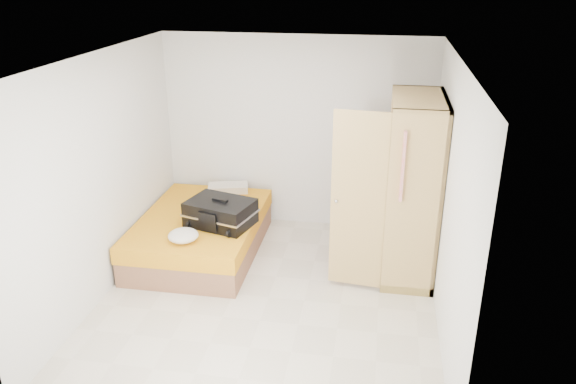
% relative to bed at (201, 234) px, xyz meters
% --- Properties ---
extents(room, '(4.00, 4.02, 2.60)m').
position_rel_bed_xyz_m(room, '(1.05, -0.90, 1.05)').
color(room, beige).
rests_on(room, ground).
extents(bed, '(1.42, 2.02, 0.50)m').
position_rel_bed_xyz_m(bed, '(0.00, 0.00, 0.00)').
color(bed, brown).
rests_on(bed, ground).
extents(wardrobe, '(1.17, 1.20, 2.10)m').
position_rel_bed_xyz_m(wardrobe, '(2.50, -0.04, 0.75)').
color(wardrobe, tan).
rests_on(wardrobe, ground).
extents(person, '(0.46, 0.66, 1.73)m').
position_rel_bed_xyz_m(person, '(1.84, 0.19, 0.61)').
color(person, '#B50B10').
rests_on(person, ground).
extents(suitcase, '(0.89, 0.74, 0.33)m').
position_rel_bed_xyz_m(suitcase, '(0.32, -0.18, 0.40)').
color(suitcase, black).
rests_on(suitcase, bed).
extents(round_cushion, '(0.35, 0.35, 0.13)m').
position_rel_bed_xyz_m(round_cushion, '(0.03, -0.68, 0.31)').
color(round_cushion, white).
rests_on(round_cushion, bed).
extents(pillow, '(0.59, 0.40, 0.10)m').
position_rel_bed_xyz_m(pillow, '(0.13, 0.85, 0.30)').
color(pillow, white).
rests_on(pillow, bed).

